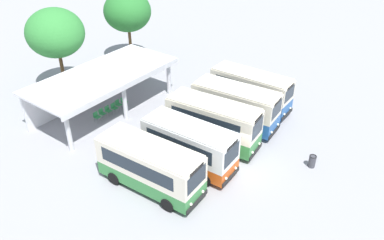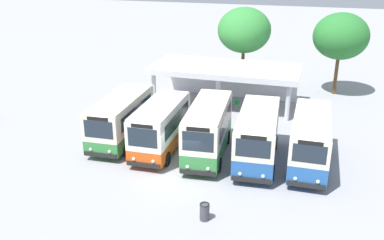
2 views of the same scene
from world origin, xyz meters
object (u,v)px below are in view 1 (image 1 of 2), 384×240
object	(u,v)px
waiting_chair_end_by_column	(96,116)
waiting_chair_far_end_seat	(124,101)
city_bus_fourth_amber	(235,105)
waiting_chair_second_from_end	(102,113)
city_bus_nearest_orange	(150,165)
waiting_chair_fifth_seat	(118,104)
city_bus_middle_cream	(213,122)
city_bus_fifth_blue	(251,89)
waiting_chair_middle_seat	(108,110)
city_bus_second_in_row	(189,144)
litter_bin_apron	(312,161)
waiting_chair_fourth_seat	(114,107)

from	to	relation	value
waiting_chair_end_by_column	waiting_chair_far_end_seat	bearing A→B (deg)	0.40
city_bus_fourth_amber	waiting_chair_second_from_end	bearing A→B (deg)	121.05
city_bus_nearest_orange	waiting_chair_fifth_seat	distance (m)	10.62
city_bus_nearest_orange	city_bus_middle_cream	world-z (taller)	city_bus_middle_cream
city_bus_fifth_blue	waiting_chair_middle_seat	world-z (taller)	city_bus_fifth_blue
city_bus_second_in_row	waiting_chair_far_end_seat	xyz separation A→B (m)	(3.18, 9.48, -1.26)
waiting_chair_middle_seat	litter_bin_apron	bearing A→B (deg)	-77.66
city_bus_fifth_blue	waiting_chair_far_end_seat	distance (m)	10.93
city_bus_second_in_row	waiting_chair_second_from_end	bearing A→B (deg)	85.72
city_bus_nearest_orange	waiting_chair_end_by_column	size ratio (longest dim) A/B	8.23
waiting_chair_fifth_seat	waiting_chair_end_by_column	bearing A→B (deg)	-178.39
city_bus_fourth_amber	litter_bin_apron	size ratio (longest dim) A/B	7.72
city_bus_nearest_orange	city_bus_second_in_row	bearing A→B (deg)	-11.83
city_bus_second_in_row	city_bus_fourth_amber	distance (m)	6.30
city_bus_fourth_amber	waiting_chair_second_from_end	world-z (taller)	city_bus_fourth_amber
city_bus_second_in_row	waiting_chair_fourth_seat	world-z (taller)	city_bus_second_in_row
waiting_chair_fourth_seat	waiting_chair_fifth_seat	bearing A→B (deg)	12.25
city_bus_second_in_row	waiting_chair_end_by_column	size ratio (longest dim) A/B	7.65
city_bus_fourth_amber	waiting_chair_middle_seat	xyz separation A→B (m)	(-4.97, 9.22, -1.31)
city_bus_fifth_blue	litter_bin_apron	world-z (taller)	city_bus_fifth_blue
city_bus_middle_cream	city_bus_fourth_amber	distance (m)	3.15
city_bus_second_in_row	city_bus_fifth_blue	bearing A→B (deg)	3.66
city_bus_middle_cream	waiting_chair_end_by_column	xyz separation A→B (m)	(-3.05, 9.24, -1.36)
city_bus_second_in_row	city_bus_fifth_blue	distance (m)	9.46
city_bus_fourth_amber	waiting_chair_end_by_column	size ratio (longest dim) A/B	8.08
city_bus_fifth_blue	waiting_chair_fifth_seat	size ratio (longest dim) A/B	8.07
city_bus_middle_cream	waiting_chair_middle_seat	size ratio (longest dim) A/B	8.21
city_bus_second_in_row	litter_bin_apron	world-z (taller)	city_bus_second_in_row
city_bus_fifth_blue	litter_bin_apron	xyz separation A→B (m)	(-4.56, -7.37, -1.34)
waiting_chair_far_end_seat	waiting_chair_fifth_seat	bearing A→B (deg)	175.57
city_bus_fourth_amber	waiting_chair_second_from_end	distance (m)	10.90
city_bus_middle_cream	litter_bin_apron	xyz separation A→B (m)	(1.73, -6.99, -1.43)
waiting_chair_second_from_end	city_bus_second_in_row	bearing A→B (deg)	-94.28
city_bus_fifth_blue	waiting_chair_middle_seat	size ratio (longest dim) A/B	8.07
waiting_chair_fifth_seat	waiting_chair_far_end_seat	xyz separation A→B (m)	(0.62, -0.05, 0.00)
city_bus_second_in_row	waiting_chair_far_end_seat	world-z (taller)	city_bus_second_in_row
waiting_chair_fourth_seat	litter_bin_apron	size ratio (longest dim) A/B	0.96
waiting_chair_far_end_seat	waiting_chair_end_by_column	bearing A→B (deg)	-179.60
city_bus_nearest_orange	waiting_chair_far_end_seat	size ratio (longest dim) A/B	8.23
city_bus_second_in_row	waiting_chair_middle_seat	size ratio (longest dim) A/B	7.65
waiting_chair_second_from_end	waiting_chair_middle_seat	xyz separation A→B (m)	(0.62, -0.06, 0.00)
city_bus_second_in_row	waiting_chair_end_by_column	world-z (taller)	city_bus_second_in_row
litter_bin_apron	waiting_chair_far_end_seat	bearing A→B (deg)	95.95
waiting_chair_second_from_end	waiting_chair_fifth_seat	distance (m)	1.85
city_bus_middle_cream	waiting_chair_far_end_seat	bearing A→B (deg)	89.78
city_bus_middle_cream	city_bus_second_in_row	bearing A→B (deg)	-176.08
city_bus_fourth_amber	waiting_chair_end_by_column	xyz separation A→B (m)	(-6.20, 9.22, -1.31)
waiting_chair_middle_seat	city_bus_middle_cream	bearing A→B (deg)	-78.86
city_bus_middle_cream	city_bus_fourth_amber	size ratio (longest dim) A/B	1.02
city_bus_nearest_orange	litter_bin_apron	xyz separation A→B (m)	(8.03, -7.43, -1.30)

